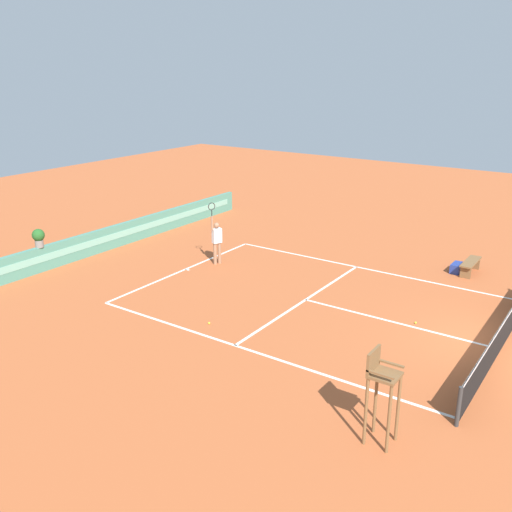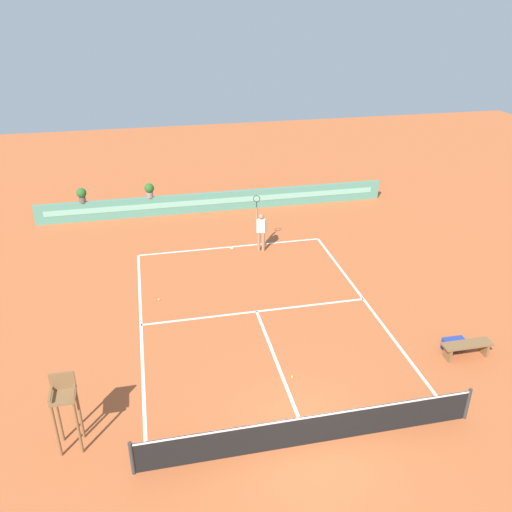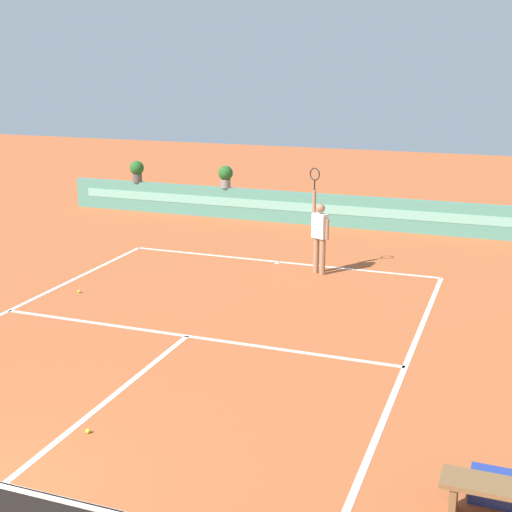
{
  "view_description": "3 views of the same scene",
  "coord_description": "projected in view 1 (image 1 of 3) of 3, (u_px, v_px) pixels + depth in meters",
  "views": [
    {
      "loc": [
        -15.92,
        -2.44,
        7.68
      ],
      "look_at": [
        0.5,
        8.83,
        1.0
      ],
      "focal_mm": 39.84,
      "sensor_mm": 36.0,
      "label": 1
    },
    {
      "loc": [
        -3.44,
        -9.54,
        10.49
      ],
      "look_at": [
        0.5,
        8.83,
        1.0
      ],
      "focal_mm": 37.46,
      "sensor_mm": 36.0,
      "label": 2
    },
    {
      "loc": [
        5.65,
        -5.11,
        5.1
      ],
      "look_at": [
        0.5,
        8.83,
        1.0
      ],
      "focal_mm": 50.49,
      "sensor_mm": 36.0,
      "label": 3
    }
  ],
  "objects": [
    {
      "name": "ground_plane",
      "position": [
        316.0,
        302.0,
        19.42
      ],
      "size": [
        60.0,
        60.0,
        0.0
      ],
      "primitive_type": "plane",
      "color": "#B2562D"
    },
    {
      "name": "back_wall_barrier",
      "position": [
        107.0,
        239.0,
        24.83
      ],
      "size": [
        18.0,
        0.21,
        1.0
      ],
      "color": "#4C8E7A",
      "rests_on": "ground"
    },
    {
      "name": "court_lines",
      "position": [
        298.0,
        298.0,
        19.8
      ],
      "size": [
        8.32,
        11.94,
        0.01
      ],
      "color": "white",
      "rests_on": "ground"
    },
    {
      "name": "net",
      "position": [
        503.0,
        333.0,
        16.04
      ],
      "size": [
        8.92,
        0.1,
        1.0
      ],
      "color": "#333333",
      "rests_on": "ground"
    },
    {
      "name": "tennis_ball_near_baseline",
      "position": [
        416.0,
        323.0,
        17.8
      ],
      "size": [
        0.07,
        0.07,
        0.07
      ],
      "primitive_type": "sphere",
      "color": "#CCE033",
      "rests_on": "ground"
    },
    {
      "name": "tennis_player",
      "position": [
        217.0,
        239.0,
        22.88
      ],
      "size": [
        0.58,
        0.35,
        2.58
      ],
      "color": "#9E7051",
      "rests_on": "ground"
    },
    {
      "name": "potted_plant_left",
      "position": [
        38.0,
        237.0,
        21.92
      ],
      "size": [
        0.48,
        0.48,
        0.72
      ],
      "color": "gray",
      "rests_on": "back_wall_barrier"
    },
    {
      "name": "tennis_ball_mid_court",
      "position": [
        209.0,
        323.0,
        17.77
      ],
      "size": [
        0.07,
        0.07,
        0.07
      ],
      "primitive_type": "sphere",
      "color": "#CCE033",
      "rests_on": "ground"
    },
    {
      "name": "gear_bag",
      "position": [
        457.0,
        268.0,
        22.21
      ],
      "size": [
        0.71,
        0.37,
        0.36
      ],
      "primitive_type": "cube",
      "rotation": [
        0.0,
        0.0,
        -0.02
      ],
      "color": "navy",
      "rests_on": "ground"
    },
    {
      "name": "bench_courtside",
      "position": [
        471.0,
        264.0,
        22.01
      ],
      "size": [
        1.6,
        0.44,
        0.51
      ],
      "color": "brown",
      "rests_on": "ground"
    },
    {
      "name": "umpire_chair",
      "position": [
        381.0,
        386.0,
        11.82
      ],
      "size": [
        0.6,
        0.6,
        2.14
      ],
      "color": "brown",
      "rests_on": "ground"
    }
  ]
}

